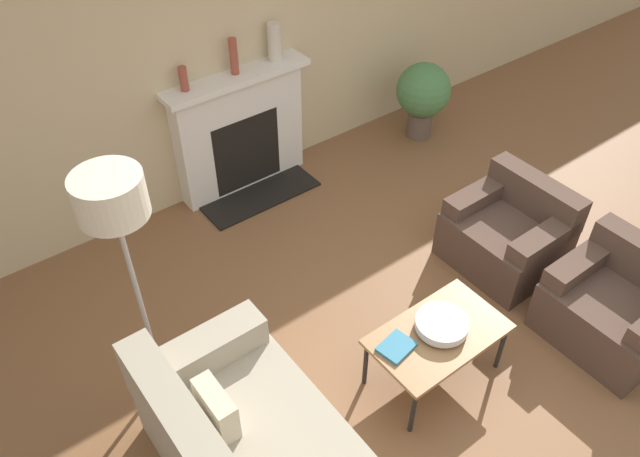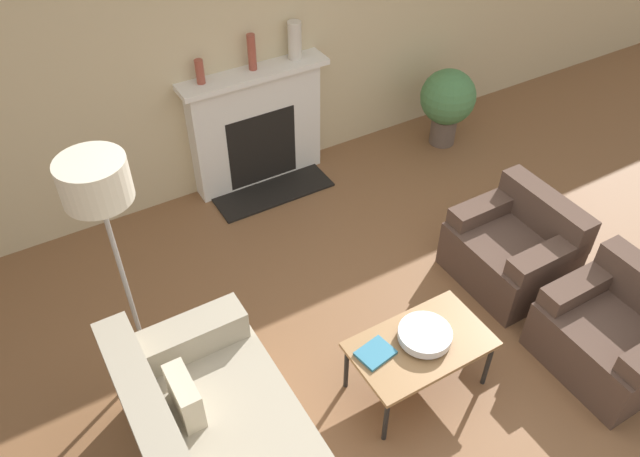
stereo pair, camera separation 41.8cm
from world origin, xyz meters
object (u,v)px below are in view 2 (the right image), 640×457
fireplace (257,129)px  coffee_table (420,347)px  floor_lamp (101,202)px  armchair_near (614,334)px  armchair_far (514,249)px  book (375,353)px  bowl (425,335)px  mantel_vase_left (200,72)px  mantel_vase_center_left (252,52)px  mantel_vase_center_right (295,40)px  potted_plant (447,100)px

fireplace → coffee_table: 2.64m
floor_lamp → armchair_near: bearing=-29.7°
armchair_far → floor_lamp: (-2.79, 0.62, 1.19)m
armchair_far → floor_lamp: size_ratio=0.47×
book → coffee_table: bearing=-24.0°
armchair_far → bowl: 1.34m
floor_lamp → mantel_vase_left: size_ratio=8.59×
floor_lamp → armchair_far: bearing=-12.5°
coffee_table → floor_lamp: bearing=144.5°
fireplace → armchair_near: bearing=-70.1°
coffee_table → mantel_vase_left: mantel_vase_left is taller
mantel_vase_center_left → armchair_far: bearing=-62.8°
fireplace → book: (-0.44, -2.56, -0.09)m
floor_lamp → fireplace: bearing=43.4°
bowl → mantel_vase_left: (-0.35, 2.64, 0.74)m
armchair_near → mantel_vase_center_right: (-0.72, 3.16, 1.02)m
floor_lamp → book: bearing=-39.7°
coffee_table → mantel_vase_center_right: mantel_vase_center_right is taller
armchair_far → floor_lamp: floor_lamp is taller
armchair_near → potted_plant: (0.76, 2.76, 0.20)m
armchair_near → armchair_far: bearing=180.0°
armchair_near → coffee_table: 1.38m
armchair_far → potted_plant: potted_plant is taller
mantel_vase_left → mantel_vase_center_left: 0.47m
potted_plant → armchair_near: bearing=-105.4°
armchair_far → armchair_near: bearing=-0.0°
mantel_vase_left → fireplace: bearing=-1.8°
book → potted_plant: (2.34, 2.17, 0.03)m
armchair_near → mantel_vase_left: (-1.60, 3.16, 0.95)m
armchair_far → floor_lamp: 3.09m
floor_lamp → mantel_vase_left: floor_lamp is taller
armchair_near → armchair_far: size_ratio=1.00×
armchair_near → mantel_vase_left: size_ratio=4.07×
coffee_table → book: 0.32m
armchair_near → book: (-1.58, 0.59, 0.18)m
fireplace → armchair_near: 3.36m
fireplace → armchair_far: size_ratio=1.62×
coffee_table → mantel_vase_left: (-0.32, 2.65, 0.83)m
coffee_table → potted_plant: potted_plant is taller
coffee_table → potted_plant: bearing=47.8°
fireplace → mantel_vase_left: mantel_vase_left is taller
armchair_near → coffee_table: bearing=-111.8°
potted_plant → floor_lamp: bearing=-161.8°
book → fireplace: bearing=70.4°
armchair_far → bowl: (-1.24, -0.45, 0.21)m
fireplace → floor_lamp: floor_lamp is taller
bowl → potted_plant: potted_plant is taller
armchair_far → mantel_vase_left: bearing=-143.9°
coffee_table → mantel_vase_left: 2.80m
armchair_far → coffee_table: bearing=-70.1°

